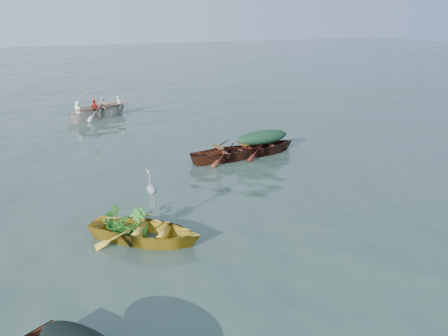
{
  "coord_description": "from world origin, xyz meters",
  "views": [
    {
      "loc": [
        -5.64,
        -10.42,
        4.98
      ],
      "look_at": [
        -0.29,
        1.11,
        0.5
      ],
      "focal_mm": 35.0,
      "sensor_mm": 36.0,
      "label": 1
    }
  ],
  "objects_px": {
    "open_wooden_boat": "(230,160)",
    "heron": "(152,195)",
    "rowed_boat": "(100,118)",
    "yellow_dinghy": "(146,241)",
    "green_tarp_boat": "(262,154)"
  },
  "relations": [
    {
      "from": "rowed_boat",
      "to": "green_tarp_boat",
      "type": "bearing_deg",
      "value": -176.52
    },
    {
      "from": "yellow_dinghy",
      "to": "green_tarp_boat",
      "type": "xyz_separation_m",
      "value": [
        5.76,
        4.71,
        0.0
      ]
    },
    {
      "from": "green_tarp_boat",
      "to": "open_wooden_boat",
      "type": "bearing_deg",
      "value": 90.0
    },
    {
      "from": "heron",
      "to": "green_tarp_boat",
      "type": "bearing_deg",
      "value": -11.36
    },
    {
      "from": "yellow_dinghy",
      "to": "open_wooden_boat",
      "type": "height_order",
      "value": "open_wooden_boat"
    },
    {
      "from": "open_wooden_boat",
      "to": "rowed_boat",
      "type": "xyz_separation_m",
      "value": [
        -3.06,
        8.97,
        0.0
      ]
    },
    {
      "from": "green_tarp_boat",
      "to": "rowed_boat",
      "type": "relative_size",
      "value": 0.88
    },
    {
      "from": "open_wooden_boat",
      "to": "yellow_dinghy",
      "type": "bearing_deg",
      "value": 134.94
    },
    {
      "from": "yellow_dinghy",
      "to": "heron",
      "type": "height_order",
      "value": "heron"
    },
    {
      "from": "green_tarp_boat",
      "to": "yellow_dinghy",
      "type": "bearing_deg",
      "value": 125.1
    },
    {
      "from": "open_wooden_boat",
      "to": "rowed_boat",
      "type": "bearing_deg",
      "value": 17.23
    },
    {
      "from": "yellow_dinghy",
      "to": "rowed_boat",
      "type": "distance_m",
      "value": 13.64
    },
    {
      "from": "green_tarp_boat",
      "to": "open_wooden_boat",
      "type": "xyz_separation_m",
      "value": [
        -1.39,
        -0.1,
        0.0
      ]
    },
    {
      "from": "open_wooden_boat",
      "to": "heron",
      "type": "bearing_deg",
      "value": 134.17
    },
    {
      "from": "yellow_dinghy",
      "to": "open_wooden_boat",
      "type": "distance_m",
      "value": 6.35
    }
  ]
}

